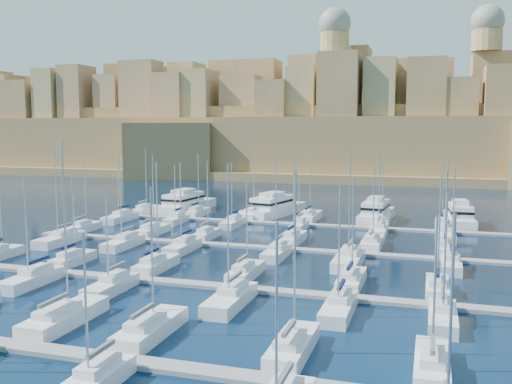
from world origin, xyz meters
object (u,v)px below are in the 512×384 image
(motor_yacht_a, at_px, (185,203))
(sailboat_4, at_px, (293,346))
(motor_yacht_d, at_px, (460,217))
(motor_yacht_b, at_px, (274,207))
(motor_yacht_c, at_px, (376,213))
(sailboat_2, at_px, (64,317))

(motor_yacht_a, bearing_deg, sailboat_4, -59.67)
(motor_yacht_d, bearing_deg, motor_yacht_b, 177.05)
(motor_yacht_c, height_order, motor_yacht_d, same)
(motor_yacht_a, distance_m, motor_yacht_d, 57.41)
(motor_yacht_a, relative_size, motor_yacht_b, 0.97)
(sailboat_2, relative_size, motor_yacht_b, 0.88)
(sailboat_2, xyz_separation_m, motor_yacht_c, (22.34, 69.17, 0.94))
(sailboat_2, xyz_separation_m, motor_yacht_b, (0.91, 70.70, 0.94))
(sailboat_2, relative_size, sailboat_4, 1.14)
(motor_yacht_c, bearing_deg, motor_yacht_b, 175.91)
(sailboat_2, height_order, motor_yacht_b, sailboat_2)
(motor_yacht_d, bearing_deg, sailboat_4, -102.74)
(sailboat_2, xyz_separation_m, motor_yacht_a, (-19.47, 70.63, 0.94))
(motor_yacht_b, relative_size, motor_yacht_c, 1.22)
(motor_yacht_c, relative_size, motor_yacht_d, 1.05)
(sailboat_4, relative_size, motor_yacht_d, 0.99)
(motor_yacht_a, xyz_separation_m, motor_yacht_c, (41.81, -1.46, -0.00))
(motor_yacht_a, distance_m, motor_yacht_b, 20.38)
(motor_yacht_a, bearing_deg, motor_yacht_d, -1.84)
(sailboat_2, bearing_deg, sailboat_4, -1.64)
(sailboat_2, relative_size, motor_yacht_d, 1.13)
(sailboat_2, height_order, motor_yacht_a, sailboat_2)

